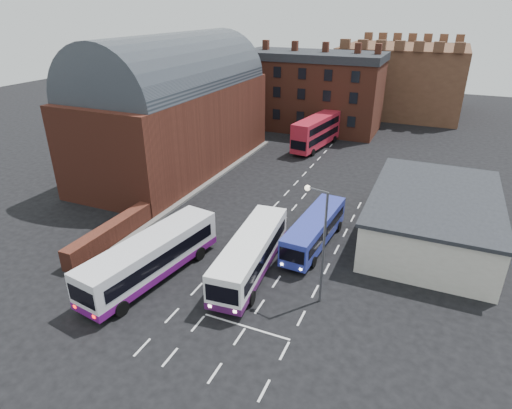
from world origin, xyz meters
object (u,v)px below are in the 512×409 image
at_px(bus_white_outbound, 151,255).
at_px(bus_white_inbound, 251,252).
at_px(bus_blue, 315,229).
at_px(bus_red_double, 316,132).
at_px(pedestrian_beige, 102,285).
at_px(street_lamp, 320,236).
at_px(pedestrian_red, 131,271).

xyz_separation_m(bus_white_outbound, bus_white_inbound, (6.52, 3.54, -0.13)).
relative_size(bus_blue, bus_red_double, 0.89).
height_order(bus_white_inbound, bus_blue, bus_white_inbound).
xyz_separation_m(bus_white_outbound, pedestrian_beige, (-1.98, -3.21, -1.09)).
height_order(bus_red_double, pedestrian_beige, bus_red_double).
bearing_deg(street_lamp, bus_white_inbound, 167.79).
bearing_deg(pedestrian_red, bus_white_outbound, 176.55).
distance_m(bus_white_outbound, pedestrian_beige, 3.93).
xyz_separation_m(street_lamp, pedestrian_beige, (-14.07, -5.55, -4.20)).
xyz_separation_m(bus_white_inbound, bus_red_double, (-4.55, 32.88, 0.54)).
xyz_separation_m(bus_blue, street_lamp, (2.31, -7.15, 3.46)).
xyz_separation_m(bus_white_outbound, street_lamp, (12.08, 2.34, 3.12)).
relative_size(bus_white_inbound, bus_red_double, 1.01).
distance_m(bus_blue, pedestrian_red, 15.22).
bearing_deg(pedestrian_red, bus_red_double, -138.19).
bearing_deg(bus_white_inbound, pedestrian_red, 25.14).
height_order(bus_white_inbound, pedestrian_beige, bus_white_inbound).
bearing_deg(pedestrian_beige, bus_red_double, -117.64).
bearing_deg(street_lamp, pedestrian_beige, -158.46).
bearing_deg(bus_white_outbound, bus_red_double, 95.39).
distance_m(bus_white_inbound, pedestrian_red, 9.04).
height_order(bus_white_outbound, bus_white_inbound, bus_white_outbound).
bearing_deg(bus_white_outbound, pedestrian_red, -131.64).
xyz_separation_m(bus_white_outbound, bus_red_double, (1.97, 36.42, 0.42)).
xyz_separation_m(pedestrian_red, pedestrian_beige, (-0.77, -2.20, 0.02)).
relative_size(pedestrian_red, pedestrian_beige, 0.97).
bearing_deg(pedestrian_beige, bus_blue, -154.71).
height_order(bus_white_outbound, bus_blue, bus_white_outbound).
distance_m(bus_white_outbound, bus_blue, 13.62).
height_order(bus_blue, street_lamp, street_lamp).
bearing_deg(pedestrian_beige, pedestrian_red, -131.18).
bearing_deg(bus_white_inbound, street_lamp, 162.42).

